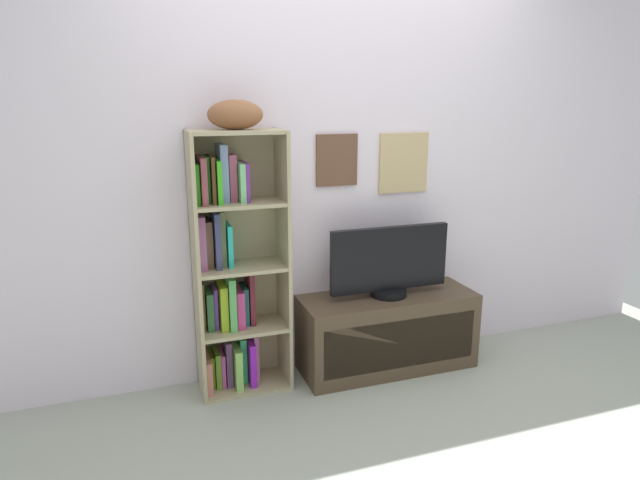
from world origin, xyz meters
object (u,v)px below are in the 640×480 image
Objects in this scene: bookshelf at (232,272)px; tv_stand at (387,332)px; television at (390,262)px; football at (235,115)px.

bookshelf reaches higher than tv_stand.
television is (0.00, 0.00, 0.45)m from tv_stand.
television is (0.93, -0.09, -0.01)m from bookshelf.
bookshelf is 1.98× the size of television.
bookshelf is 0.86m from football.
bookshelf reaches higher than television.
football is 1.58m from tv_stand.
football reaches higher than bookshelf.
football is 0.27× the size of tv_stand.
tv_stand is (0.93, -0.09, -0.46)m from bookshelf.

